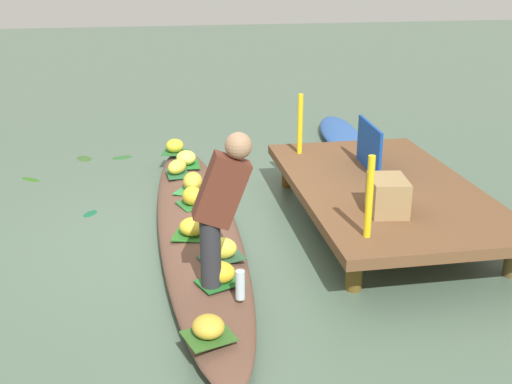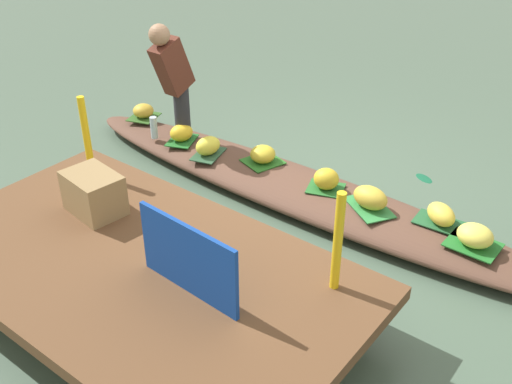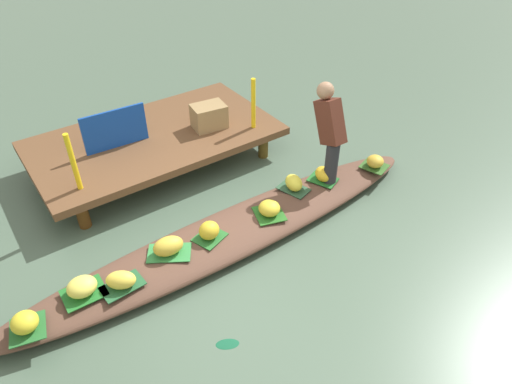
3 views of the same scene
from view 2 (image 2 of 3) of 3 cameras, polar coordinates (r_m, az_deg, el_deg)
canal_water at (r=5.63m, az=3.82°, el=-0.72°), size 40.00×40.00×0.00m
dock_platform at (r=4.24m, az=-11.14°, el=-7.11°), size 3.20×1.80×0.44m
vendor_boat at (r=5.58m, az=3.86°, el=0.23°), size 5.25×0.80×0.22m
leaf_mat_0 at (r=5.12m, az=16.97°, el=-2.80°), size 0.41×0.27×0.01m
banana_bunch_0 at (r=5.08m, az=17.11°, el=-2.03°), size 0.34×0.31×0.17m
leaf_mat_1 at (r=5.40m, az=6.61°, el=0.35°), size 0.39×0.36×0.01m
banana_bunch_1 at (r=5.35m, az=6.67°, el=1.24°), size 0.27×0.26×0.19m
leaf_mat_2 at (r=5.18m, az=10.66°, el=-1.42°), size 0.52×0.47×0.01m
banana_bunch_2 at (r=5.14m, az=10.77°, el=-0.53°), size 0.34×0.25×0.19m
leaf_mat_4 at (r=4.94m, az=19.85°, el=-4.71°), size 0.39×0.32×0.01m
banana_bunch_4 at (r=4.90m, az=20.02°, el=-3.90°), size 0.29×0.25×0.17m
leaf_mat_5 at (r=6.25m, az=-7.02°, el=4.88°), size 0.36×0.41×0.01m
banana_bunch_5 at (r=6.22m, az=-7.07°, el=5.59°), size 0.26×0.29×0.17m
leaf_mat_6 at (r=6.85m, az=-10.56°, el=7.00°), size 0.37×0.39×0.01m
banana_bunch_6 at (r=6.82m, az=-10.62°, el=7.57°), size 0.31×0.31×0.15m
leaf_mat_7 at (r=5.80m, az=0.65°, el=2.90°), size 0.41×0.42×0.01m
banana_bunch_7 at (r=5.76m, az=0.65°, el=3.61°), size 0.33×0.33×0.16m
leaf_mat_8 at (r=5.95m, az=-4.53°, el=3.60°), size 0.33×0.42×0.01m
banana_bunch_8 at (r=5.91m, az=-4.57°, el=4.38°), size 0.23×0.29×0.18m
vendor_person at (r=6.00m, az=-7.85°, el=10.87°), size 0.20×0.45×1.23m
water_bottle at (r=6.31m, az=-9.64°, el=6.03°), size 0.07×0.07×0.23m
market_banner at (r=3.75m, az=-6.44°, el=-6.34°), size 0.82×0.07×0.51m
railing_post_west at (r=3.74m, az=7.75°, el=-4.70°), size 0.06×0.06×0.71m
railing_post_east at (r=5.16m, az=-15.74°, el=5.04°), size 0.06×0.06×0.71m
produce_crate at (r=4.72m, az=-15.10°, el=-0.10°), size 0.48×0.38×0.32m
drifting_plant_2 at (r=6.18m, az=15.62°, el=1.28°), size 0.24×0.20×0.01m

